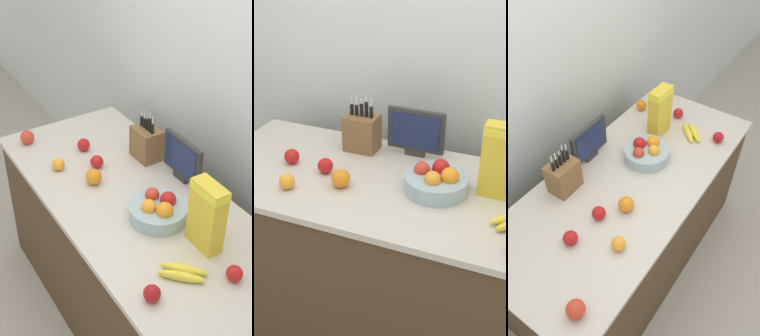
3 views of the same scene
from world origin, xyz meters
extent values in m
plane|color=#B2A899|center=(0.00, 0.00, 0.00)|extent=(14.00, 14.00, 0.00)
cube|color=silver|center=(0.00, 0.61, 1.30)|extent=(9.00, 0.06, 2.60)
cube|color=#4C3823|center=(0.00, 0.00, 0.42)|extent=(1.75, 0.75, 0.83)
cube|color=beige|center=(0.00, 0.00, 0.85)|extent=(1.78, 0.78, 0.03)
cube|color=brown|center=(-0.27, 0.25, 0.95)|extent=(0.16, 0.12, 0.18)
cylinder|color=black|center=(-0.32, 0.25, 1.07)|extent=(0.02, 0.02, 0.05)
cube|color=silver|center=(-0.32, 0.25, 1.12)|extent=(0.01, 0.00, 0.04)
cylinder|color=black|center=(-0.29, 0.25, 1.07)|extent=(0.02, 0.02, 0.05)
cube|color=silver|center=(-0.29, 0.25, 1.12)|extent=(0.01, 0.00, 0.04)
cylinder|color=black|center=(-0.27, 0.25, 1.07)|extent=(0.02, 0.02, 0.06)
cube|color=silver|center=(-0.27, 0.25, 1.12)|extent=(0.01, 0.00, 0.03)
cylinder|color=black|center=(-0.24, 0.25, 1.08)|extent=(0.02, 0.02, 0.07)
cube|color=silver|center=(-0.24, 0.25, 1.13)|extent=(0.01, 0.00, 0.03)
cylinder|color=black|center=(-0.21, 0.25, 1.07)|extent=(0.02, 0.02, 0.06)
cube|color=silver|center=(-0.21, 0.25, 1.12)|extent=(0.01, 0.00, 0.04)
cube|color=#2D2D2D|center=(0.00, 0.29, 0.88)|extent=(0.10, 0.03, 0.03)
cube|color=#2D2D2D|center=(0.00, 0.29, 1.00)|extent=(0.28, 0.02, 0.21)
cube|color=#19234C|center=(0.00, 0.27, 1.00)|extent=(0.24, 0.00, 0.17)
cube|color=gold|center=(0.44, 0.08, 1.02)|extent=(0.16, 0.08, 0.32)
cube|color=yellow|center=(0.44, 0.08, 1.16)|extent=(0.17, 0.08, 0.04)
cylinder|color=#99B2B7|center=(0.19, 0.01, 0.90)|extent=(0.27, 0.27, 0.07)
sphere|color=orange|center=(0.25, 0.01, 0.95)|extent=(0.08, 0.08, 0.08)
sphere|color=red|center=(0.19, 0.07, 0.95)|extent=(0.08, 0.08, 0.08)
sphere|color=red|center=(0.12, 0.03, 0.95)|extent=(0.07, 0.07, 0.07)
sphere|color=orange|center=(0.19, -0.04, 0.95)|extent=(0.07, 0.07, 0.07)
ellipsoid|color=yellow|center=(0.55, -0.12, 0.88)|extent=(0.17, 0.16, 0.04)
ellipsoid|color=yellow|center=(0.52, -0.09, 0.88)|extent=(0.17, 0.16, 0.04)
sphere|color=#A31419|center=(0.57, -0.28, 0.90)|extent=(0.07, 0.07, 0.07)
sphere|color=red|center=(-0.51, -0.01, 0.90)|extent=(0.07, 0.07, 0.07)
sphere|color=red|center=(-0.74, -0.26, 0.90)|extent=(0.08, 0.08, 0.08)
sphere|color=red|center=(0.66, 0.06, 0.90)|extent=(0.07, 0.07, 0.07)
sphere|color=red|center=(-0.32, -0.03, 0.90)|extent=(0.07, 0.07, 0.07)
sphere|color=orange|center=(0.59, 0.32, 0.90)|extent=(0.07, 0.07, 0.07)
sphere|color=orange|center=(-0.41, -0.22, 0.90)|extent=(0.07, 0.07, 0.07)
sphere|color=orange|center=(-0.20, -0.12, 0.91)|extent=(0.08, 0.08, 0.08)
camera|label=1|loc=(1.52, -0.97, 2.29)|focal=50.00mm
camera|label=2|loc=(0.63, -1.64, 1.93)|focal=50.00mm
camera|label=3|loc=(-1.04, -0.74, 2.21)|focal=35.00mm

